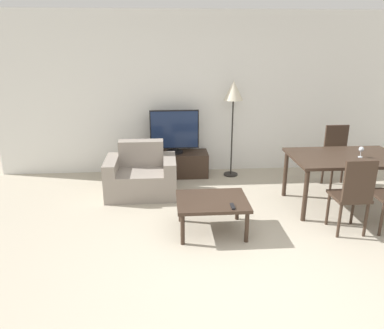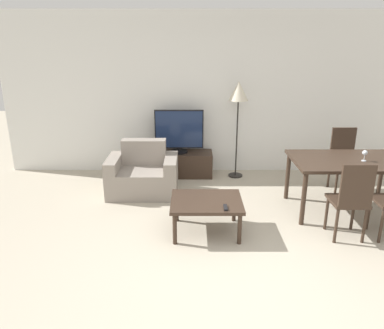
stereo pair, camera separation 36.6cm
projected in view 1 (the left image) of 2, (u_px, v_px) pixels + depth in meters
ground_plane at (254, 277)px, 3.72m from camera, size 18.00×18.00×0.00m
wall_back at (214, 94)px, 6.37m from camera, size 7.37×0.06×2.70m
armchair at (141, 176)px, 5.63m from camera, size 1.04×0.71×0.78m
tv_stand at (175, 164)px, 6.42m from camera, size 1.12×0.44×0.41m
tv at (174, 132)px, 6.23m from camera, size 0.81×0.28×0.73m
coffee_table at (212, 203)px, 4.50m from camera, size 0.85×0.69×0.42m
dining_table at (345, 161)px, 5.10m from camera, size 1.48×0.94×0.74m
dining_chair_near at (353, 193)px, 4.39m from camera, size 0.40×0.40×0.96m
dining_chair_far at (337, 153)px, 5.90m from camera, size 0.40×0.40×0.96m
floor_lamp at (233, 95)px, 6.06m from camera, size 0.31×0.31×1.61m
remote_primary at (233, 206)px, 4.28m from camera, size 0.04×0.15×0.02m
wine_glass_center at (361, 150)px, 4.99m from camera, size 0.07×0.07×0.15m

